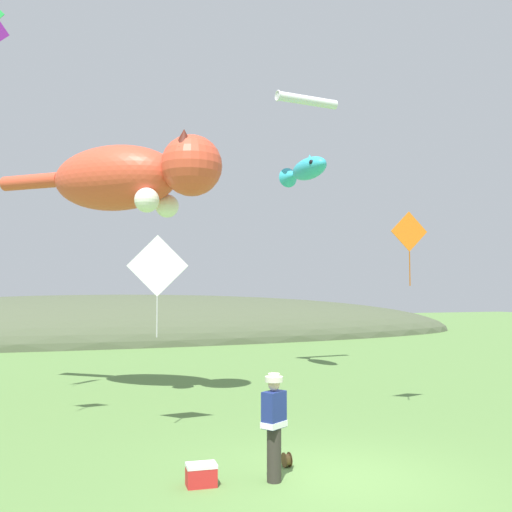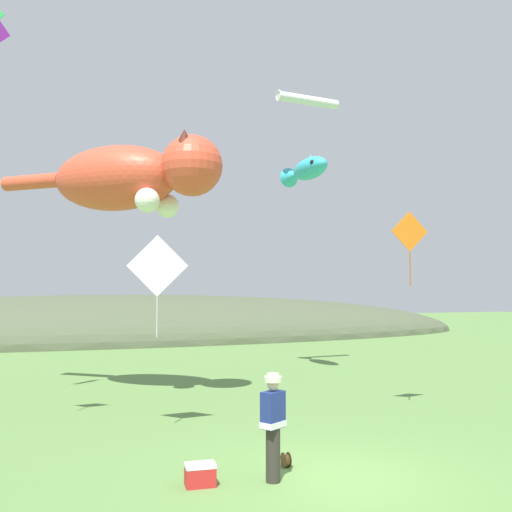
{
  "view_description": "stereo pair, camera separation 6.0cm",
  "coord_description": "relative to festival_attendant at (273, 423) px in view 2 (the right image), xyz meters",
  "views": [
    {
      "loc": [
        -4.68,
        -8.7,
        3.15
      ],
      "look_at": [
        0.0,
        4.0,
        3.98
      ],
      "focal_mm": 40.0,
      "sensor_mm": 36.0,
      "label": 1
    },
    {
      "loc": [
        -4.62,
        -8.72,
        3.15
      ],
      "look_at": [
        0.0,
        4.0,
        3.98
      ],
      "focal_mm": 40.0,
      "sensor_mm": 36.0,
      "label": 2
    }
  ],
  "objects": [
    {
      "name": "picnic_cooler",
      "position": [
        -1.18,
        0.22,
        -0.77
      ],
      "size": [
        0.52,
        0.37,
        0.36
      ],
      "color": "red",
      "rests_on": "ground"
    },
    {
      "name": "kite_giant_cat",
      "position": [
        -1.3,
        8.1,
        5.57
      ],
      "size": [
        6.2,
        5.39,
        2.31
      ],
      "color": "#E04C33"
    },
    {
      "name": "kite_tube_streamer",
      "position": [
        5.83,
        10.98,
        9.67
      ],
      "size": [
        2.67,
        0.61,
        0.44
      ],
      "color": "white"
    },
    {
      "name": "kite_diamond_white",
      "position": [
        -1.28,
        3.74,
        2.74
      ],
      "size": [
        1.31,
        0.47,
        2.28
      ],
      "color": "white"
    },
    {
      "name": "ground_plane",
      "position": [
        1.07,
        -0.22,
        -0.95
      ],
      "size": [
        120.0,
        120.0,
        0.0
      ],
      "primitive_type": "plane",
      "color": "#5B8442"
    },
    {
      "name": "kite_spool",
      "position": [
        0.51,
        0.66,
        -0.82
      ],
      "size": [
        0.12,
        0.26,
        0.26
      ],
      "color": "olive",
      "rests_on": "ground"
    },
    {
      "name": "kite_fish_windsock",
      "position": [
        5.62,
        10.69,
        6.82
      ],
      "size": [
        0.92,
        3.03,
        0.93
      ],
      "color": "#33B2CC"
    },
    {
      "name": "festival_attendant",
      "position": [
        0.0,
        0.0,
        0.0
      ],
      "size": [
        0.49,
        0.44,
        1.77
      ],
      "color": "#332D28",
      "rests_on": "ground"
    },
    {
      "name": "distant_hill_ridge",
      "position": [
        -0.83,
        29.97,
        -0.95
      ],
      "size": [
        52.82,
        16.32,
        5.8
      ],
      "color": "#4C563D",
      "rests_on": "ground"
    },
    {
      "name": "kite_diamond_orange",
      "position": [
        5.34,
        3.69,
        3.74
      ],
      "size": [
        1.06,
        0.11,
        1.96
      ],
      "color": "orange"
    }
  ]
}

